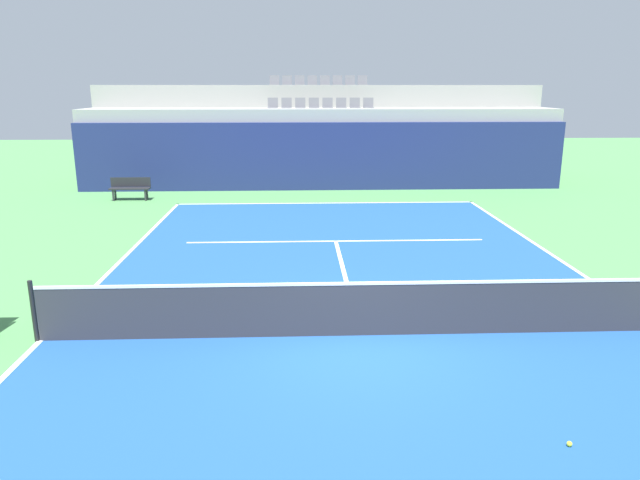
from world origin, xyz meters
The scene contains 14 objects.
ground_plane centered at (0.00, 0.00, 0.00)m, with size 80.00×80.00×0.00m, color #4C8C4C.
court_surface centered at (0.00, 0.00, 0.01)m, with size 11.00×24.00×0.01m, color #1E4C99.
baseline_far centered at (0.00, 11.95, 0.01)m, with size 11.00×0.10×0.00m, color white.
sideline_left centered at (-5.45, 0.00, 0.01)m, with size 0.10×24.00×0.00m, color white.
service_line_far centered at (0.00, 6.40, 0.01)m, with size 8.26×0.10×0.00m, color white.
centre_service_line centered at (0.00, 3.20, 0.01)m, with size 0.10×6.40×0.00m, color white.
back_wall centered at (0.00, 14.95, 1.39)m, with size 20.15×0.30×2.78m, color navy.
stands_tier_lower centered at (0.00, 16.30, 1.65)m, with size 20.15×2.40×3.30m, color #9E9E99.
stands_tier_upper centered at (0.00, 18.70, 2.13)m, with size 20.15×2.40×4.27m, color #9E9E99.
seating_row_lower centered at (0.00, 16.40, 3.43)m, with size 4.56×0.44×0.44m.
seating_row_upper centered at (0.00, 18.80, 4.39)m, with size 4.56×0.44×0.44m.
tennis_net centered at (0.00, 0.00, 0.51)m, with size 11.08×0.08×1.07m.
player_bench centered at (-7.41, 12.96, 0.51)m, with size 1.50×0.40×0.85m.
tennis_ball_0 centered at (2.15, -3.33, 0.04)m, with size 0.07×0.07×0.07m, color #CCE033.
Camera 1 is at (-1.08, -9.34, 4.17)m, focal length 32.85 mm.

